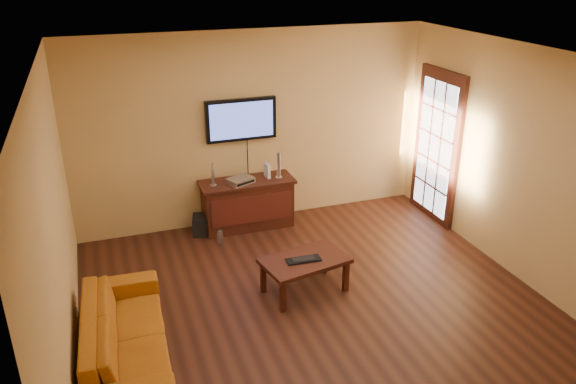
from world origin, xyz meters
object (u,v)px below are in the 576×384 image
bottle (220,238)px  sofa (124,328)px  game_console (267,171)px  av_receiver (240,180)px  subwoofer (203,225)px  television (241,120)px  speaker_left (213,175)px  keyboard (304,260)px  speaker_right (279,166)px  coffee_table (305,263)px  media_console (248,204)px

bottle → sofa: bearing=-124.6°
game_console → sofa: bearing=-138.0°
av_receiver → subwoofer: av_receiver is taller
av_receiver → bottle: bearing=-160.4°
television → av_receiver: (-0.11, -0.26, -0.78)m
sofa → subwoofer: bearing=-24.6°
speaker_left → keyboard: size_ratio=0.80×
television → speaker_right: bearing=-27.7°
coffee_table → speaker_right: bearing=80.7°
speaker_left → television: bearing=24.9°
subwoofer → keyboard: 2.02m
television → keyboard: 2.33m
av_receiver → game_console: (0.41, 0.08, 0.06)m
media_console → bottle: 0.70m
media_console → bottle: media_console is taller
sofa → bottle: bearing=-32.2°
game_console → speaker_right: bearing=-27.3°
television → keyboard: (0.13, -2.06, -1.08)m
speaker_right → game_console: bearing=158.7°
media_console → bottle: (-0.51, -0.41, -0.25)m
speaker_left → bottle: speaker_left is taller
media_console → speaker_left: speaker_left is taller
sofa → av_receiver: 2.94m
coffee_table → sofa: 2.10m
television → subwoofer: bearing=-161.3°
television → sofa: (-1.86, -2.59, -1.14)m
media_console → subwoofer: 0.69m
bottle → subwoofer: bearing=110.4°
av_receiver → subwoofer: 0.82m
television → bottle: (-0.51, -0.62, -1.41)m
television → bottle: size_ratio=4.38×
speaker_right → subwoofer: speaker_right is taller
speaker_right → bottle: size_ratio=1.61×
av_receiver → keyboard: size_ratio=0.84×
game_console → subwoofer: 1.17m
sofa → keyboard: bearing=-72.7°
television → coffee_table: bearing=-85.5°
television → av_receiver: size_ratio=2.91×
coffee_table → keyboard: (-0.03, -0.03, 0.07)m
media_console → sofa: bearing=-128.0°
television → bottle: television is taller
subwoofer → media_console: bearing=15.4°
subwoofer → bottle: (0.15, -0.40, -0.03)m
media_console → sofa: (-1.86, -2.38, 0.02)m
media_console → television: size_ratio=1.33×
speaker_left → subwoofer: (-0.18, -0.00, -0.71)m
speaker_right → game_console: (-0.15, 0.06, -0.06)m
speaker_right → game_console: speaker_right is taller
sofa → keyboard: sofa is taller
sofa → coffee_table: bearing=-72.1°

